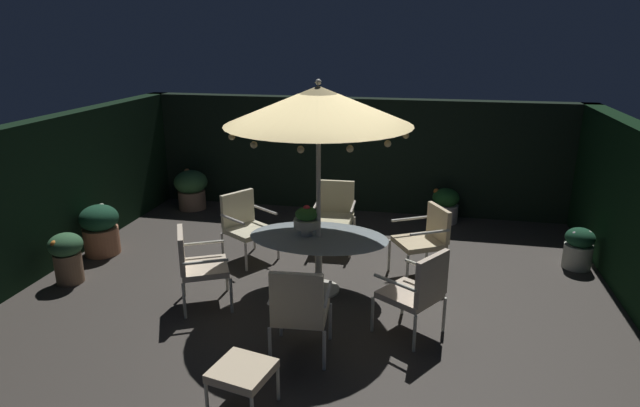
% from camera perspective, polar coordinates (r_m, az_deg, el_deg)
% --- Properties ---
extents(ground_plane, '(8.04, 7.19, 0.02)m').
position_cam_1_polar(ground_plane, '(7.00, -0.28, -9.23)').
color(ground_plane, '#3C3731').
extents(hedge_backdrop_rear, '(8.04, 0.30, 2.06)m').
position_cam_1_polar(hedge_backdrop_rear, '(9.86, 3.89, 5.21)').
color(hedge_backdrop_rear, black).
rests_on(hedge_backdrop_rear, ground_plane).
extents(hedge_backdrop_left, '(0.30, 7.19, 2.06)m').
position_cam_1_polar(hedge_backdrop_left, '(8.27, -27.51, 0.74)').
color(hedge_backdrop_left, black).
rests_on(hedge_backdrop_left, ground_plane).
extents(patio_dining_table, '(1.75, 1.15, 0.75)m').
position_cam_1_polar(patio_dining_table, '(6.72, -0.16, -4.50)').
color(patio_dining_table, silver).
rests_on(patio_dining_table, ground_plane).
extents(patio_umbrella, '(2.22, 2.22, 2.66)m').
position_cam_1_polar(patio_umbrella, '(6.27, -0.18, 10.36)').
color(patio_umbrella, silver).
rests_on(patio_umbrella, ground_plane).
extents(centerpiece_planter, '(0.33, 0.33, 0.39)m').
position_cam_1_polar(centerpiece_planter, '(6.64, -1.42, -1.62)').
color(centerpiece_planter, beige).
rests_on(centerpiece_planter, patio_dining_table).
extents(patio_chair_north, '(0.82, 0.81, 0.96)m').
position_cam_1_polar(patio_chair_north, '(7.30, 11.20, -3.41)').
color(patio_chair_north, silver).
rests_on(patio_chair_north, ground_plane).
extents(patio_chair_northeast, '(0.62, 0.65, 1.01)m').
position_cam_1_polar(patio_chair_northeast, '(8.14, 1.62, -0.82)').
color(patio_chair_northeast, beige).
rests_on(patio_chair_northeast, ground_plane).
extents(patio_chair_east, '(0.82, 0.83, 0.97)m').
position_cam_1_polar(patio_chair_east, '(7.82, -8.00, -1.97)').
color(patio_chair_east, silver).
rests_on(patio_chair_east, ground_plane).
extents(patio_chair_southeast, '(0.78, 0.80, 0.96)m').
position_cam_1_polar(patio_chair_southeast, '(6.56, -13.04, -6.05)').
color(patio_chair_southeast, silver).
rests_on(patio_chair_southeast, ground_plane).
extents(patio_chair_south, '(0.62, 0.64, 1.02)m').
position_cam_1_polar(patio_chair_south, '(5.39, -2.23, -11.01)').
color(patio_chair_south, silver).
rests_on(patio_chair_south, ground_plane).
extents(patio_chair_southwest, '(0.81, 0.81, 0.99)m').
position_cam_1_polar(patio_chair_southwest, '(5.86, 10.41, -8.93)').
color(patio_chair_southwest, silver).
rests_on(patio_chair_southwest, ground_plane).
extents(ottoman_footrest, '(0.57, 0.57, 0.42)m').
position_cam_1_polar(ottoman_footrest, '(4.89, -8.29, -17.39)').
color(ottoman_footrest, beige).
rests_on(ottoman_footrest, ground_plane).
extents(potted_plant_right_far, '(0.46, 0.46, 0.60)m').
position_cam_1_polar(potted_plant_right_far, '(9.54, 13.21, -0.14)').
color(potted_plant_right_far, beige).
rests_on(potted_plant_right_far, ground_plane).
extents(potted_plant_back_center, '(0.44, 0.44, 0.68)m').
position_cam_1_polar(potted_plant_back_center, '(7.78, -25.37, -5.00)').
color(potted_plant_back_center, '#85644A').
rests_on(potted_plant_back_center, ground_plane).
extents(potted_plant_left_near, '(0.62, 0.62, 0.73)m').
position_cam_1_polar(potted_plant_left_near, '(10.27, -13.57, 1.62)').
color(potted_plant_left_near, '#7F6452').
rests_on(potted_plant_left_near, ground_plane).
extents(potted_plant_right_near, '(0.56, 0.56, 0.75)m').
position_cam_1_polar(potted_plant_right_near, '(8.58, -22.39, -2.46)').
color(potted_plant_right_near, '#AB6D4D').
rests_on(potted_plant_right_near, ground_plane).
extents(potted_plant_left_far, '(0.39, 0.39, 0.59)m').
position_cam_1_polar(potted_plant_left_far, '(8.32, 25.85, -4.22)').
color(potted_plant_left_far, beige).
rests_on(potted_plant_left_far, ground_plane).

